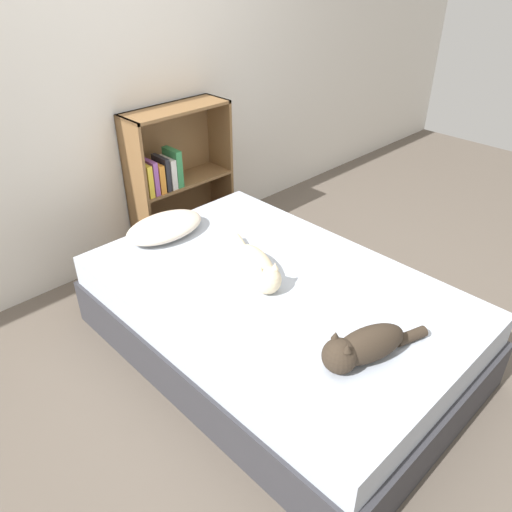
% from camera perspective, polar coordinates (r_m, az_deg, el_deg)
% --- Properties ---
extents(ground_plane, '(8.00, 8.00, 0.00)m').
position_cam_1_polar(ground_plane, '(2.79, 2.14, -10.53)').
color(ground_plane, brown).
extents(wall_back, '(8.00, 0.06, 2.50)m').
position_cam_1_polar(wall_back, '(3.24, -16.79, 19.60)').
color(wall_back, silver).
rests_on(wall_back, ground_plane).
extents(bed, '(1.27, 1.95, 0.44)m').
position_cam_1_polar(bed, '(2.64, 2.23, -7.11)').
color(bed, '#333338').
rests_on(bed, ground_plane).
extents(pillow, '(0.48, 0.30, 0.11)m').
position_cam_1_polar(pillow, '(2.95, -10.39, 3.28)').
color(pillow, beige).
rests_on(pillow, bed).
extents(cat_light, '(0.32, 0.55, 0.16)m').
position_cam_1_polar(cat_light, '(2.52, 0.23, -1.32)').
color(cat_light, beige).
rests_on(cat_light, bed).
extents(cat_dark, '(0.51, 0.23, 0.17)m').
position_cam_1_polar(cat_dark, '(2.09, 12.04, -10.15)').
color(cat_dark, '#33281E').
rests_on(cat_dark, bed).
extents(bookshelf, '(0.73, 0.26, 1.00)m').
position_cam_1_polar(bookshelf, '(3.50, -9.33, 8.83)').
color(bookshelf, brown).
rests_on(bookshelf, ground_plane).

